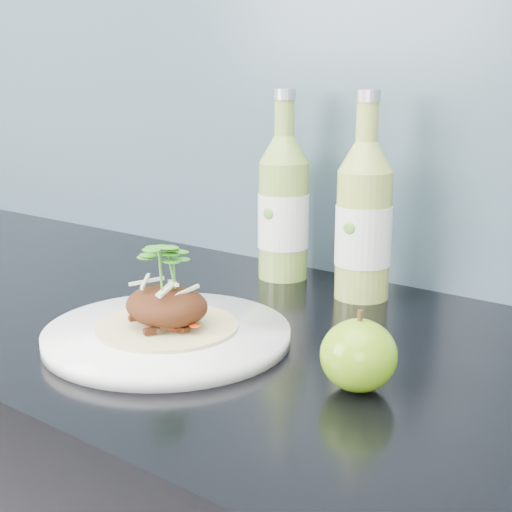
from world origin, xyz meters
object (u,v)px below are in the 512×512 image
object	(u,v)px
green_apple	(359,355)
cider_bottle_left	(283,208)
dinner_plate	(168,335)
cider_bottle_right	(364,222)

from	to	relation	value
green_apple	cider_bottle_left	xyz separation A→B (m)	(-0.29, 0.28, 0.07)
dinner_plate	cider_bottle_right	distance (m)	0.31
dinner_plate	cider_bottle_right	bearing A→B (deg)	72.93
dinner_plate	cider_bottle_right	world-z (taller)	cider_bottle_right
dinner_plate	green_apple	bearing A→B (deg)	4.73
dinner_plate	green_apple	distance (m)	0.24
cider_bottle_right	green_apple	bearing A→B (deg)	-62.06
dinner_plate	cider_bottle_left	world-z (taller)	cider_bottle_left
green_apple	cider_bottle_right	distance (m)	0.31
cider_bottle_right	cider_bottle_left	bearing A→B (deg)	171.86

